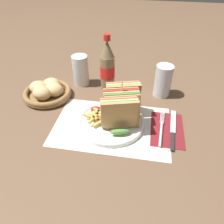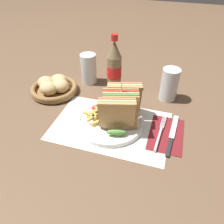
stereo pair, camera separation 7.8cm
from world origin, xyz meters
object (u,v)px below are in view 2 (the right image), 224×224
object	(u,v)px
glass_far	(89,71)
coke_bottle_near	(114,67)
plate_main	(110,122)
bread_basket	(54,87)
club_sandwich	(121,107)
fork	(160,135)
glass_near	(169,86)
knife	(172,135)

from	to	relation	value
glass_far	coke_bottle_near	bearing A→B (deg)	-7.56
plate_main	bread_basket	distance (m)	0.32
club_sandwich	glass_far	xyz separation A→B (m)	(-0.21, 0.24, -0.02)
plate_main	fork	world-z (taller)	plate_main
glass_far	bread_basket	xyz separation A→B (m)	(-0.11, -0.13, -0.03)
club_sandwich	glass_near	world-z (taller)	club_sandwich
club_sandwich	knife	bearing A→B (deg)	-3.50
bread_basket	plate_main	bearing A→B (deg)	-23.52
coke_bottle_near	glass_near	world-z (taller)	coke_bottle_near
plate_main	coke_bottle_near	size ratio (longest dim) A/B	1.00
plate_main	fork	size ratio (longest dim) A/B	1.27
club_sandwich	plate_main	bearing A→B (deg)	-157.28
plate_main	glass_near	bearing A→B (deg)	51.42
plate_main	bread_basket	world-z (taller)	bread_basket
fork	knife	bearing A→B (deg)	24.96
coke_bottle_near	plate_main	bearing A→B (deg)	-76.62
glass_near	plate_main	bearing A→B (deg)	-128.58
fork	bread_basket	xyz separation A→B (m)	(-0.47, 0.14, 0.02)
fork	knife	xyz separation A→B (m)	(0.04, 0.02, -0.00)
club_sandwich	bread_basket	size ratio (longest dim) A/B	1.03
fork	bread_basket	size ratio (longest dim) A/B	0.96
knife	glass_far	bearing A→B (deg)	151.54
knife	bread_basket	distance (m)	0.53
coke_bottle_near	glass_far	xyz separation A→B (m)	(-0.12, 0.02, -0.05)
glass_far	bread_basket	size ratio (longest dim) A/B	0.68
fork	bread_basket	distance (m)	0.49
knife	glass_near	distance (m)	0.23
knife	coke_bottle_near	world-z (taller)	coke_bottle_near
knife	coke_bottle_near	bearing A→B (deg)	143.22
fork	coke_bottle_near	bearing A→B (deg)	136.80
plate_main	fork	bearing A→B (deg)	-4.32
fork	glass_far	distance (m)	0.45
plate_main	knife	world-z (taller)	plate_main
fork	club_sandwich	bearing A→B (deg)	173.23
coke_bottle_near	glass_far	size ratio (longest dim) A/B	1.79
plate_main	club_sandwich	world-z (taller)	club_sandwich
club_sandwich	coke_bottle_near	bearing A→B (deg)	111.69
fork	glass_far	size ratio (longest dim) A/B	1.41
glass_near	coke_bottle_near	bearing A→B (deg)	176.57
glass_near	knife	bearing A→B (deg)	-79.81
club_sandwich	glass_near	size ratio (longest dim) A/B	1.52
glass_far	club_sandwich	bearing A→B (deg)	-48.42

